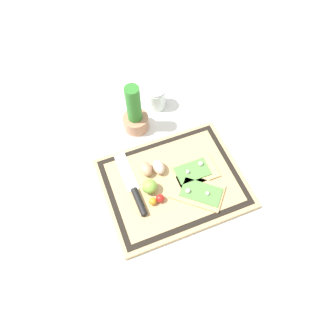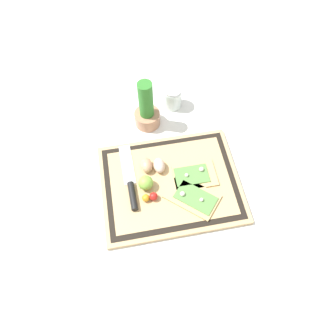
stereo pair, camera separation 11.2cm
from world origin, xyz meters
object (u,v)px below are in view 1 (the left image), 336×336
(cherry_tomato_yellow, at_px, (153,201))
(egg_brown, at_px, (146,169))
(egg_pink, at_px, (159,167))
(herb_pot, at_px, (135,115))
(pizza_slice_near, at_px, (198,192))
(sauce_jar, at_px, (156,99))
(lime, at_px, (149,186))
(pizza_slice_far, at_px, (195,171))
(knife, at_px, (135,193))
(cherry_tomato_red, at_px, (160,198))

(cherry_tomato_yellow, bearing_deg, egg_brown, 80.28)
(egg_pink, distance_m, herb_pot, 0.22)
(pizza_slice_near, xyz_separation_m, herb_pot, (-0.10, 0.35, 0.05))
(cherry_tomato_yellow, distance_m, sauce_jar, 0.44)
(pizza_slice_near, distance_m, lime, 0.16)
(pizza_slice_far, bearing_deg, knife, -178.45)
(pizza_slice_near, relative_size, cherry_tomato_red, 7.02)
(pizza_slice_far, xyz_separation_m, sauce_jar, (-0.01, 0.35, 0.01))
(pizza_slice_far, relative_size, cherry_tomato_yellow, 5.81)
(knife, bearing_deg, herb_pot, 70.68)
(lime, xyz_separation_m, cherry_tomato_red, (0.02, -0.05, -0.01))
(egg_pink, relative_size, herb_pot, 0.28)
(pizza_slice_near, bearing_deg, egg_pink, 124.51)
(knife, height_order, cherry_tomato_red, cherry_tomato_red)
(sauce_jar, bearing_deg, knife, -120.64)
(pizza_slice_near, relative_size, sauce_jar, 2.21)
(egg_pink, bearing_deg, pizza_slice_near, -55.49)
(egg_pink, relative_size, cherry_tomato_red, 2.05)
(cherry_tomato_yellow, bearing_deg, lime, 81.54)
(pizza_slice_far, height_order, egg_pink, egg_pink)
(egg_brown, distance_m, cherry_tomato_yellow, 0.12)
(egg_pink, relative_size, lime, 1.14)
(sauce_jar, bearing_deg, pizza_slice_near, -91.74)
(knife, distance_m, sauce_jar, 0.41)
(knife, bearing_deg, pizza_slice_near, -20.45)
(knife, height_order, egg_brown, egg_brown)
(cherry_tomato_red, bearing_deg, knife, 142.61)
(egg_pink, relative_size, cherry_tomato_yellow, 2.28)
(pizza_slice_far, height_order, knife, pizza_slice_far)
(pizza_slice_far, relative_size, herb_pot, 0.71)
(pizza_slice_far, distance_m, cherry_tomato_red, 0.16)
(knife, xyz_separation_m, sauce_jar, (0.21, 0.35, 0.01))
(knife, height_order, cherry_tomato_yellow, cherry_tomato_yellow)
(pizza_slice_near, xyz_separation_m, lime, (-0.15, 0.07, 0.02))
(knife, bearing_deg, pizza_slice_far, 1.55)
(knife, xyz_separation_m, lime, (0.05, -0.00, 0.02))
(knife, distance_m, egg_brown, 0.09)
(sauce_jar, bearing_deg, cherry_tomato_red, -109.14)
(lime, bearing_deg, egg_brown, 79.35)
(lime, xyz_separation_m, cherry_tomato_yellow, (-0.01, -0.05, -0.01))
(egg_brown, relative_size, lime, 1.14)
(lime, bearing_deg, cherry_tomato_red, -70.19)
(knife, relative_size, herb_pot, 1.27)
(pizza_slice_far, bearing_deg, egg_brown, 158.52)
(cherry_tomato_yellow, bearing_deg, sauce_jar, 67.69)
(pizza_slice_near, relative_size, herb_pot, 0.96)
(egg_brown, bearing_deg, cherry_tomato_red, -87.45)
(cherry_tomato_red, height_order, herb_pot, herb_pot)
(lime, height_order, cherry_tomato_yellow, lime)
(knife, xyz_separation_m, cherry_tomato_yellow, (0.04, -0.05, 0.00))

